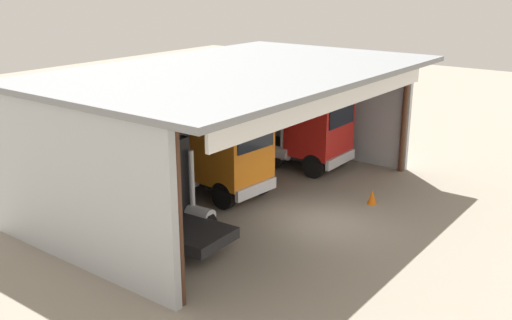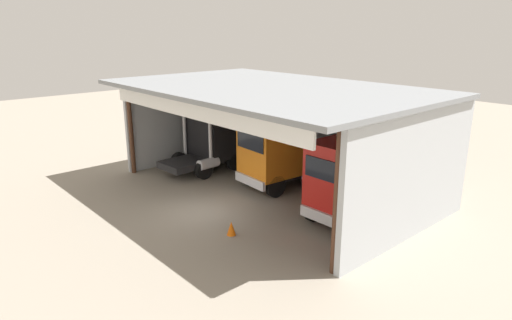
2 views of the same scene
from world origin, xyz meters
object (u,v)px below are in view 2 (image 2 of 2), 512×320
object	(u,v)px
truck_red_right_bay	(348,182)
oil_drum	(357,180)
truck_black_center_left_bay	(212,138)
tool_cart	(349,180)
traffic_cone	(231,228)
truck_orange_left_bay	(274,152)

from	to	relation	value
truck_red_right_bay	oil_drum	world-z (taller)	truck_red_right_bay
truck_black_center_left_bay	tool_cart	distance (m)	8.06
truck_black_center_left_bay	traffic_cone	distance (m)	8.85
truck_orange_left_bay	oil_drum	world-z (taller)	truck_orange_left_bay
oil_drum	tool_cart	xyz separation A→B (m)	(-0.13, -0.45, 0.06)
truck_orange_left_bay	oil_drum	xyz separation A→B (m)	(2.86, 3.04, -1.42)
truck_red_right_bay	traffic_cone	bearing A→B (deg)	60.17
traffic_cone	tool_cart	bearing A→B (deg)	90.42
truck_black_center_left_bay	truck_orange_left_bay	bearing A→B (deg)	1.90
truck_red_right_bay	oil_drum	xyz separation A→B (m)	(-2.27, 3.84, -1.38)
oil_drum	traffic_cone	world-z (taller)	oil_drum
oil_drum	truck_red_right_bay	bearing A→B (deg)	-59.39
tool_cart	truck_red_right_bay	bearing A→B (deg)	-54.74
truck_black_center_left_bay	oil_drum	world-z (taller)	truck_black_center_left_bay
truck_black_center_left_bay	traffic_cone	size ratio (longest dim) A/B	8.49
truck_red_right_bay	tool_cart	bearing A→B (deg)	-55.13
truck_orange_left_bay	tool_cart	size ratio (longest dim) A/B	4.96
truck_orange_left_bay	traffic_cone	distance (m)	5.89
truck_black_center_left_bay	truck_orange_left_bay	size ratio (longest dim) A/B	0.96
oil_drum	tool_cart	distance (m)	0.47
truck_red_right_bay	oil_drum	size ratio (longest dim) A/B	5.21
truck_black_center_left_bay	tool_cart	world-z (taller)	truck_black_center_left_bay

